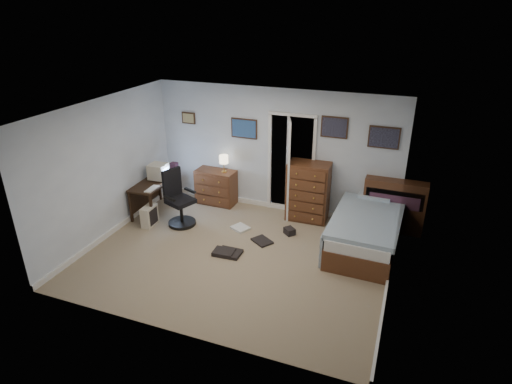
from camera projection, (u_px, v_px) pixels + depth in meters
floor at (237, 256)px, 7.32m from camera, size 5.00×4.00×0.02m
computer_desk at (151, 188)px, 8.65m from camera, size 0.58×1.18×0.67m
crt_monitor at (158, 171)px, 8.62m from camera, size 0.36×0.33×0.32m
keyboard at (152, 189)px, 8.21m from camera, size 0.15×0.36×0.02m
pc_tower at (149, 216)px, 8.22m from camera, size 0.20×0.38×0.40m
office_chair at (179, 204)px, 8.20m from camera, size 0.69×0.69×1.09m
media_stack at (175, 177)px, 9.58m from camera, size 0.15×0.15×0.72m
low_dresser at (216, 187)px, 9.07m from camera, size 0.85×0.44×0.74m
table_lamp at (224, 160)px, 8.75m from camera, size 0.19×0.19×0.36m
doorway at (295, 160)px, 8.73m from camera, size 0.96×1.12×2.05m
tall_dresser at (308, 192)px, 8.32m from camera, size 0.81×0.49×1.17m
headboard_bookcase at (394, 204)px, 7.92m from camera, size 1.12×0.30×1.00m
bed at (365, 230)px, 7.47m from camera, size 1.19×2.13×0.69m
wall_posters at (304, 130)px, 8.11m from camera, size 4.38×0.04×0.60m
floor_clutter at (244, 243)px, 7.61m from camera, size 1.26×1.34×0.12m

